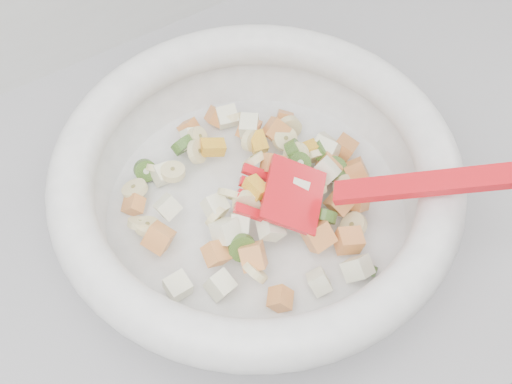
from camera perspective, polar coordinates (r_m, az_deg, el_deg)
counter at (r=1.09m, az=0.96°, el=-12.99°), size 2.00×0.60×0.90m
mixing_bowl at (r=0.61m, az=0.07°, el=0.60°), size 0.40×0.40×0.16m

